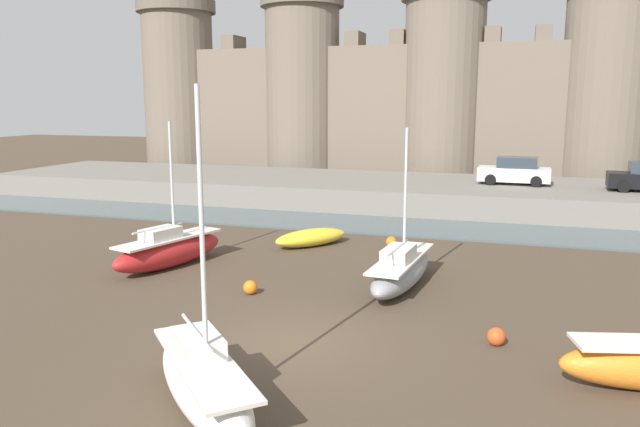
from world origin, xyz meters
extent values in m
plane|color=#4C3D2D|center=(0.00, 0.00, 0.00)|extent=(160.00, 160.00, 0.00)
cube|color=#47565B|center=(0.00, 15.98, 0.05)|extent=(80.00, 4.50, 0.10)
cube|color=slate|center=(0.00, 23.23, 0.72)|extent=(56.45, 10.00, 1.45)
cube|color=#706354|center=(0.00, 33.07, 5.19)|extent=(44.45, 2.80, 10.38)
cylinder|color=#706354|center=(-22.23, 33.07, 6.74)|extent=(5.83, 5.83, 13.49)
cylinder|color=#675B4D|center=(-22.23, 33.07, 13.99)|extent=(6.53, 6.53, 1.00)
cylinder|color=#706354|center=(-11.11, 33.07, 6.74)|extent=(5.83, 5.83, 13.49)
cylinder|color=#675B4D|center=(-11.11, 33.07, 13.99)|extent=(6.53, 6.53, 1.00)
cylinder|color=#706354|center=(0.00, 33.07, 6.74)|extent=(5.83, 5.83, 13.49)
cylinder|color=#706354|center=(11.11, 33.07, 6.74)|extent=(5.83, 5.83, 13.49)
cube|color=#6A5E4F|center=(-17.04, 33.07, 10.93)|extent=(1.10, 2.52, 1.10)
cube|color=#6A5E4F|center=(-6.82, 33.07, 10.93)|extent=(1.10, 2.52, 1.10)
cube|color=#6A5E4F|center=(-3.41, 33.07, 10.93)|extent=(1.10, 2.52, 1.10)
cube|color=#6A5E4F|center=(3.41, 33.07, 10.93)|extent=(1.10, 2.52, 1.10)
cube|color=#6A5E4F|center=(6.82, 33.07, 10.93)|extent=(1.10, 2.52, 1.10)
ellipsoid|color=gray|center=(1.89, 5.85, 0.53)|extent=(1.83, 5.69, 1.07)
cube|color=silver|center=(1.89, 5.85, 1.03)|extent=(1.57, 5.01, 0.08)
cube|color=silver|center=(1.86, 5.43, 1.29)|extent=(1.01, 1.64, 0.44)
cylinder|color=silver|center=(1.92, 6.13, 3.27)|extent=(0.10, 0.10, 4.41)
cylinder|color=silver|center=(1.84, 5.29, 1.52)|extent=(0.30, 2.52, 0.08)
ellipsoid|color=red|center=(-7.16, 5.80, 0.58)|extent=(2.75, 5.48, 1.17)
cube|color=silver|center=(-7.16, 5.80, 1.13)|extent=(2.39, 4.81, 0.08)
cube|color=silver|center=(-7.27, 5.42, 1.39)|extent=(1.24, 1.67, 0.44)
cylinder|color=silver|center=(-7.09, 6.06, 3.38)|extent=(0.10, 0.10, 4.43)
cylinder|color=silver|center=(-7.31, 5.29, 1.62)|extent=(0.75, 2.32, 0.08)
ellipsoid|color=silver|center=(-0.50, -3.97, 0.54)|extent=(4.46, 4.62, 1.09)
cube|color=silver|center=(-0.50, -3.97, 1.05)|extent=(3.90, 4.04, 0.08)
cube|color=silver|center=(-0.76, -3.70, 1.31)|extent=(1.61, 1.63, 0.44)
cylinder|color=silver|center=(-0.32, -4.16, 3.89)|extent=(0.10, 0.10, 5.61)
cylinder|color=silver|center=(-0.85, -3.60, 1.54)|extent=(1.63, 1.72, 0.08)
ellipsoid|color=yellow|center=(-3.04, 10.80, 0.37)|extent=(3.22, 3.61, 0.74)
ellipsoid|color=#F2F246|center=(-3.04, 10.80, 0.43)|extent=(2.60, 2.93, 0.41)
cube|color=beige|center=(-3.20, 10.59, 0.47)|extent=(0.96, 0.82, 0.06)
cube|color=beige|center=(-2.17, 11.90, 0.45)|extent=(0.72, 0.65, 0.08)
sphere|color=orange|center=(-2.76, 3.52, 0.24)|extent=(0.47, 0.47, 0.47)
sphere|color=#E04C1E|center=(5.22, 1.43, 0.24)|extent=(0.49, 0.49, 0.49)
sphere|color=orange|center=(0.43, 11.55, 0.24)|extent=(0.49, 0.49, 0.49)
cylinder|color=black|center=(11.09, 21.90, 1.77)|extent=(0.65, 0.20, 0.64)
cylinder|color=black|center=(11.15, 23.59, 1.77)|extent=(0.65, 0.20, 0.64)
cube|color=silver|center=(5.38, 23.60, 2.05)|extent=(4.16, 1.85, 0.80)
cube|color=#2D3842|center=(5.53, 23.59, 2.75)|extent=(2.31, 1.58, 0.64)
cylinder|color=black|center=(4.08, 22.79, 1.77)|extent=(0.65, 0.20, 0.64)
cylinder|color=black|center=(4.14, 24.49, 1.77)|extent=(0.65, 0.20, 0.64)
cylinder|color=black|center=(6.62, 22.70, 1.77)|extent=(0.65, 0.20, 0.64)
cylinder|color=black|center=(6.69, 24.40, 1.77)|extent=(0.65, 0.20, 0.64)
camera|label=1|loc=(5.47, -14.83, 6.41)|focal=35.00mm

